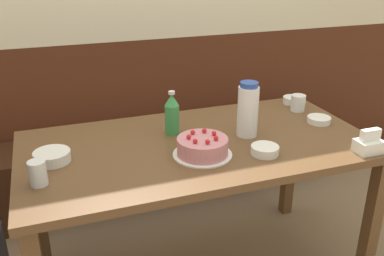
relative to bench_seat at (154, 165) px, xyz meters
name	(u,v)px	position (x,y,z in m)	size (l,w,h in m)	color
back_wall	(139,0)	(0.00, 0.22, 1.03)	(4.80, 0.04, 2.50)	#4C2314
bench_seat	(154,165)	(0.00, 0.00, 0.00)	(2.42, 0.38, 0.44)	#381E11
dining_table	(198,160)	(0.00, -0.83, 0.44)	(1.55, 0.80, 0.75)	brown
birthday_cake	(202,147)	(-0.03, -0.95, 0.56)	(0.25, 0.25, 0.10)	white
water_pitcher	(247,110)	(0.24, -0.83, 0.65)	(0.09, 0.09, 0.25)	white
soju_bottle	(172,114)	(-0.08, -0.70, 0.62)	(0.07, 0.07, 0.20)	#388E4C
napkin_holder	(369,144)	(0.64, -1.17, 0.56)	(0.11, 0.08, 0.11)	white
bowl_soup_white	(292,100)	(0.67, -0.53, 0.55)	(0.10, 0.10, 0.04)	white
bowl_rice_small	(52,157)	(-0.62, -0.81, 0.55)	(0.15, 0.15, 0.04)	white
bowl_side_dish	(319,120)	(0.64, -0.81, 0.54)	(0.11, 0.11, 0.03)	white
bowl_sauce_shallow	(265,150)	(0.22, -1.04, 0.54)	(0.12, 0.12, 0.04)	white
glass_water_tall	(298,103)	(0.63, -0.63, 0.57)	(0.08, 0.08, 0.09)	silver
glass_tumbler_short	(38,173)	(-0.67, -0.98, 0.57)	(0.07, 0.07, 0.09)	silver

